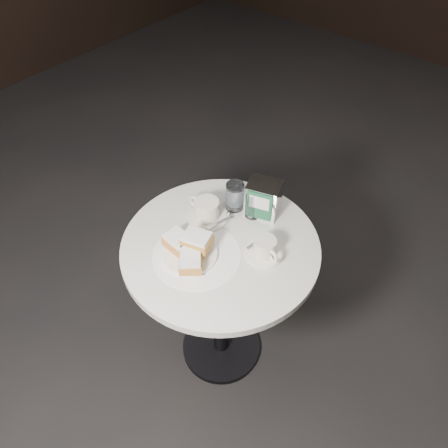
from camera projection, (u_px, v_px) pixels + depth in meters
ground at (221, 348)px, 2.07m from camera, size 7.00×7.00×0.00m
cafe_table at (221, 278)px, 1.67m from camera, size 0.70×0.70×0.74m
sugar_spill at (197, 255)px, 1.49m from camera, size 0.40×0.40×0.00m
beignet_plate at (189, 250)px, 1.47m from camera, size 0.25×0.25×0.09m
coffee_cup_left at (207, 211)px, 1.59m from camera, size 0.17×0.16×0.08m
coffee_cup_right at (265, 248)px, 1.47m from camera, size 0.17×0.17×0.07m
water_glass_left at (235, 197)px, 1.62m from camera, size 0.08×0.08×0.11m
water_glass_right at (254, 203)px, 1.59m from camera, size 0.09×0.09×0.11m
napkin_dispenser at (263, 199)px, 1.59m from camera, size 0.14×0.13×0.14m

